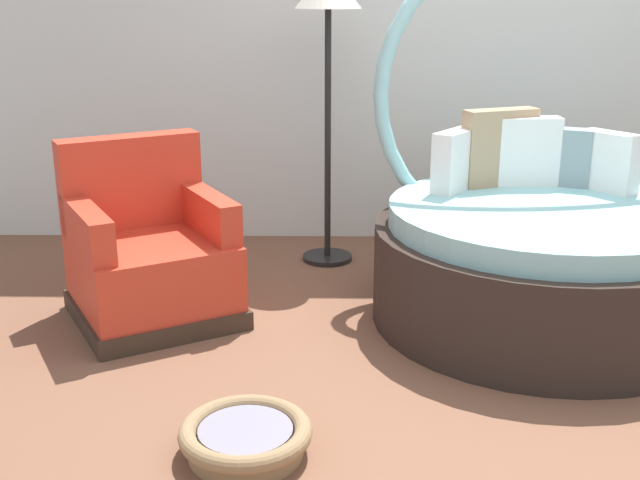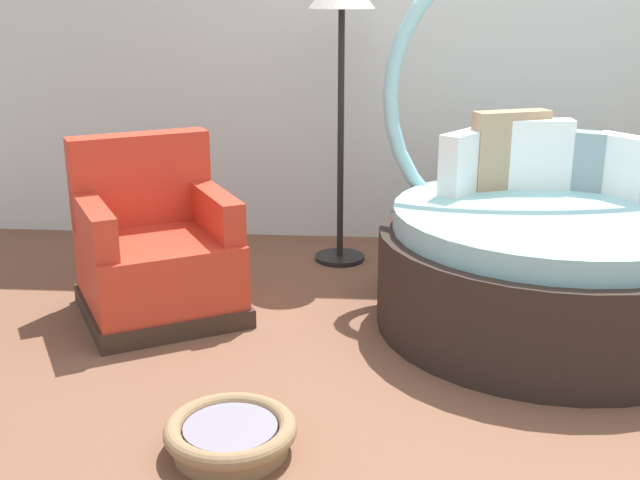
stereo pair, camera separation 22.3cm
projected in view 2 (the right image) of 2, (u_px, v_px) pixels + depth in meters
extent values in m
cube|color=brown|center=(513.00, 385.00, 3.58)|extent=(8.00, 8.00, 0.02)
cube|color=silver|center=(477.00, 35.00, 5.25)|extent=(8.00, 0.12, 2.80)
cylinder|color=#2D231E|center=(548.00, 279.00, 4.12)|extent=(1.76, 1.76, 0.51)
cylinder|color=#8CC6CC|center=(553.00, 221.00, 4.02)|extent=(1.62, 1.62, 0.12)
torus|color=#8CC6CC|center=(544.00, 96.00, 4.31)|extent=(1.75, 0.08, 1.75)
cube|color=white|center=(622.00, 165.00, 4.24)|extent=(0.29, 0.33, 0.32)
cube|color=gray|center=(574.00, 160.00, 4.38)|extent=(0.34, 0.23, 0.32)
cube|color=white|center=(536.00, 154.00, 4.37)|extent=(0.39, 0.14, 0.38)
cube|color=tan|center=(510.00, 150.00, 4.38)|extent=(0.44, 0.26, 0.43)
cube|color=white|center=(464.00, 162.00, 4.29)|extent=(0.29, 0.34, 0.33)
cube|color=#38281E|center=(162.00, 305.00, 4.32)|extent=(1.09, 1.09, 0.10)
cube|color=red|center=(159.00, 267.00, 4.26)|extent=(1.04, 1.04, 0.34)
cube|color=red|center=(141.00, 179.00, 4.40)|extent=(0.74, 0.51, 0.50)
cube|color=red|center=(94.00, 224.00, 4.04)|extent=(0.44, 0.65, 0.22)
cube|color=red|center=(214.00, 210.00, 4.30)|extent=(0.44, 0.65, 0.22)
cylinder|color=#8E704C|center=(231.00, 444.00, 3.05)|extent=(0.44, 0.44, 0.06)
torus|color=#8E704C|center=(230.00, 429.00, 3.03)|extent=(0.51, 0.51, 0.07)
cylinder|color=gray|center=(231.00, 432.00, 3.03)|extent=(0.36, 0.36, 0.05)
cylinder|color=black|center=(340.00, 258.00, 5.20)|extent=(0.32, 0.32, 0.03)
cylinder|color=black|center=(341.00, 138.00, 4.96)|extent=(0.04, 0.04, 1.55)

